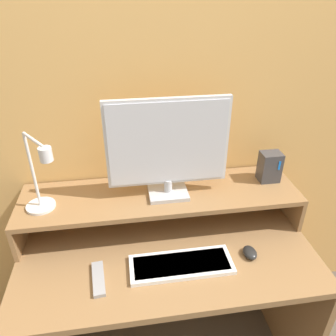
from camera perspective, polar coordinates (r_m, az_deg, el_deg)
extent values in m
cube|color=#E5AD60|center=(1.47, -2.48, 12.16)|extent=(6.00, 0.05, 2.50)
cube|color=olive|center=(1.45, -0.29, -14.03)|extent=(1.24, 0.66, 0.03)
cube|color=olive|center=(1.76, -21.87, -23.52)|extent=(0.03, 0.66, 0.68)
cube|color=olive|center=(1.86, 19.52, -19.19)|extent=(0.03, 0.66, 0.68)
cube|color=olive|center=(1.58, -24.01, -8.70)|extent=(0.02, 0.33, 0.15)
cube|color=olive|center=(1.69, 19.77, -4.97)|extent=(0.02, 0.33, 0.15)
cube|color=olive|center=(1.47, -1.27, -4.67)|extent=(1.24, 0.33, 0.02)
cube|color=#BCBCC1|center=(1.45, 0.00, -4.25)|extent=(0.17, 0.14, 0.02)
cylinder|color=#BCBCC1|center=(1.43, 0.00, -3.04)|extent=(0.04, 0.04, 0.06)
cube|color=silver|center=(1.33, -0.03, 4.44)|extent=(0.51, 0.02, 0.38)
cube|color=silver|center=(1.32, 0.04, 4.23)|extent=(0.48, 0.01, 0.35)
cylinder|color=silver|center=(1.47, -21.25, -6.18)|extent=(0.12, 0.12, 0.01)
cylinder|color=silver|center=(1.38, -22.50, -0.52)|extent=(0.01, 0.01, 0.32)
cylinder|color=silver|center=(1.24, -22.39, 4.53)|extent=(0.11, 0.14, 0.01)
cylinder|color=silver|center=(1.18, -20.54, 2.25)|extent=(0.04, 0.04, 0.05)
cube|color=#3D3D42|center=(1.59, 17.28, 0.21)|extent=(0.09, 0.07, 0.14)
cube|color=#1972F2|center=(1.56, 18.84, 0.39)|extent=(0.01, 0.00, 0.04)
cube|color=white|center=(1.35, 2.33, -16.47)|extent=(0.41, 0.15, 0.02)
cube|color=silver|center=(1.35, 2.34, -16.32)|extent=(0.38, 0.12, 0.01)
ellipsoid|color=black|center=(1.43, 14.07, -14.10)|extent=(0.05, 0.08, 0.03)
cube|color=#99999E|center=(1.33, -12.03, -18.35)|extent=(0.06, 0.17, 0.02)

